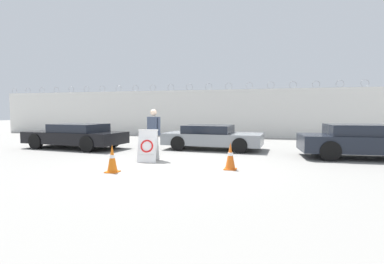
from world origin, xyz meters
name	(u,v)px	position (x,y,z in m)	size (l,w,h in m)	color
ground_plane	(177,167)	(0.00, 0.00, 0.00)	(90.00, 90.00, 0.00)	gray
perimeter_wall	(228,113)	(0.00, 11.15, 1.59)	(36.00, 0.30, 3.62)	silver
barricade_sign	(148,146)	(-1.26, 0.65, 0.55)	(0.74, 0.74, 1.12)	white
security_guard	(154,131)	(-1.25, 1.16, 1.02)	(0.62, 0.57, 1.81)	#514C42
traffic_cone_near	(230,156)	(1.68, 0.00, 0.40)	(0.36, 0.36, 0.81)	orange
traffic_cone_mid	(112,159)	(-1.52, -1.29, 0.39)	(0.34, 0.34, 0.80)	orange
parked_car_front_coupe	(76,135)	(-5.98, 3.17, 0.60)	(4.83, 2.34, 1.15)	black
parked_car_rear_sedan	(212,137)	(0.23, 4.47, 0.57)	(4.46, 2.17, 1.10)	black
parked_car_far_side	(364,141)	(6.12, 3.32, 0.65)	(4.66, 2.21, 1.25)	black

